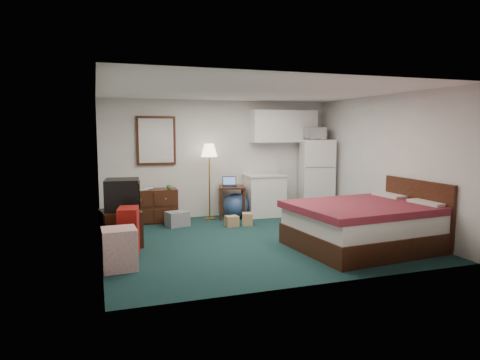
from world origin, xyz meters
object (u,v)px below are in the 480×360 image
object	(u,v)px
floor_lamp	(209,182)
desk	(232,202)
bed	(366,226)
dresser	(152,206)
kitchen_counter	(265,196)
fridge	(316,177)
suitcase	(129,232)
tv_stand	(121,228)

from	to	relation	value
floor_lamp	desk	world-z (taller)	floor_lamp
desk	bed	world-z (taller)	bed
dresser	kitchen_counter	distance (m)	2.43
desk	bed	size ratio (longest dim) A/B	0.31
fridge	floor_lamp	bearing A→B (deg)	-168.29
floor_lamp	suitcase	xyz separation A→B (m)	(-1.81, -2.22, -0.43)
desk	kitchen_counter	xyz separation A→B (m)	(0.76, 0.03, 0.09)
dresser	fridge	bearing A→B (deg)	-1.54
bed	suitcase	size ratio (longest dim) A/B	3.01
kitchen_counter	suitcase	distance (m)	3.76
dresser	tv_stand	xyz separation A→B (m)	(-0.71, -1.65, -0.05)
desk	suitcase	world-z (taller)	suitcase
dresser	desk	distance (m)	1.66
dresser	desk	size ratio (longest dim) A/B	1.45
kitchen_counter	suitcase	size ratio (longest dim) A/B	1.20
suitcase	tv_stand	bearing A→B (deg)	107.51
floor_lamp	desk	xyz separation A→B (m)	(0.47, -0.05, -0.45)
dresser	tv_stand	size ratio (longest dim) A/B	1.57
desk	bed	xyz separation A→B (m)	(1.31, -2.90, 0.01)
suitcase	desk	bearing A→B (deg)	53.38
dresser	tv_stand	distance (m)	1.79
floor_lamp	dresser	bearing A→B (deg)	177.78
tv_stand	suitcase	bearing A→B (deg)	-91.56
dresser	fridge	world-z (taller)	fridge
desk	kitchen_counter	size ratio (longest dim) A/B	0.79
fridge	suitcase	distance (m)	4.75
fridge	bed	xyz separation A→B (m)	(-0.65, -2.81, -0.48)
tv_stand	fridge	bearing A→B (deg)	9.40
kitchen_counter	tv_stand	world-z (taller)	kitchen_counter
kitchen_counter	bed	distance (m)	2.98
dresser	kitchen_counter	world-z (taller)	kitchen_counter
fridge	suitcase	world-z (taller)	fridge
dresser	desk	xyz separation A→B (m)	(1.66, -0.10, 0.00)
desk	fridge	world-z (taller)	fridge
kitchen_counter	bed	xyz separation A→B (m)	(0.55, -2.93, -0.09)
floor_lamp	bed	size ratio (longest dim) A/B	0.72
kitchen_counter	fridge	distance (m)	1.26
tv_stand	bed	bearing A→B (deg)	-29.39
fridge	desk	bearing A→B (deg)	-167.63
floor_lamp	desk	size ratio (longest dim) A/B	2.31
desk	kitchen_counter	bearing A→B (deg)	17.18
fridge	tv_stand	bearing A→B (deg)	-146.30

